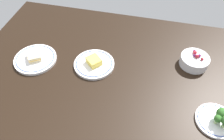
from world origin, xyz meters
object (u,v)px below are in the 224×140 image
Objects in this scene: plate_cheese at (94,64)px; bowl_berries at (194,60)px; plate_sandwich at (35,59)px; plate_broccoli at (218,119)px.

bowl_berries is at bearing -165.87° from plate_cheese.
bowl_berries is 0.70× the size of plate_cheese.
bowl_berries is at bearing -168.67° from plate_sandwich.
plate_cheese is at bearing -173.25° from plate_sandwich.
plate_sandwich is 94.87cm from plate_broccoli.
bowl_berries is 53.05cm from plate_cheese.
plate_sandwich is 1.31× the size of plate_broccoli.
plate_sandwich is 1.51× the size of bowl_berries.
plate_broccoli is at bearing 169.96° from plate_sandwich.
plate_broccoli reaches higher than plate_cheese.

